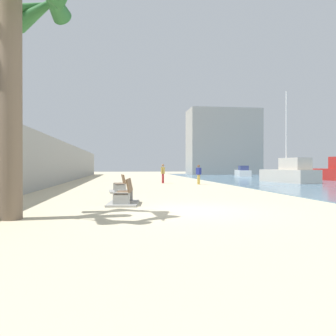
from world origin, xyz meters
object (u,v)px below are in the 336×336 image
(boat_far_left, at_px, (335,172))
(bench_far, at_px, (120,188))
(person_standing, at_px, (199,173))
(bench_near, at_px, (124,198))
(boat_nearest, at_px, (290,173))
(boat_outer, at_px, (243,172))
(palm_tree, at_px, (10,26))
(person_walking, at_px, (163,172))

(boat_far_left, bearing_deg, bench_far, -138.50)
(person_standing, relative_size, boat_far_left, 0.24)
(person_standing, bearing_deg, bench_far, -130.51)
(bench_near, bearing_deg, bench_far, 91.95)
(bench_far, xyz_separation_m, boat_far_left, (31.83, 28.16, 0.39))
(person_standing, bearing_deg, boat_nearest, 9.02)
(boat_outer, height_order, boat_far_left, boat_far_left)
(boat_nearest, bearing_deg, bench_near, -134.04)
(bench_near, distance_m, boat_outer, 37.78)
(palm_tree, height_order, person_standing, palm_tree)
(person_walking, distance_m, boat_outer, 22.77)
(palm_tree, relative_size, boat_nearest, 0.90)
(palm_tree, relative_size, boat_outer, 0.98)
(person_walking, xyz_separation_m, boat_outer, (13.59, 18.27, -0.35))
(palm_tree, distance_m, bench_far, 11.13)
(palm_tree, relative_size, bench_near, 3.25)
(person_walking, relative_size, boat_outer, 0.22)
(person_standing, bearing_deg, boat_far_left, 39.24)
(bench_far, relative_size, boat_far_left, 0.34)
(bench_near, relative_size, boat_outer, 0.30)
(palm_tree, height_order, person_walking, palm_tree)
(bench_far, distance_m, boat_far_left, 42.50)
(bench_far, bearing_deg, person_standing, 49.49)
(palm_tree, relative_size, person_standing, 4.58)
(bench_near, distance_m, boat_far_left, 46.71)
(palm_tree, xyz_separation_m, boat_outer, (19.97, 37.09, -4.64))
(boat_outer, xyz_separation_m, boat_nearest, (-2.69, -19.08, 0.25))
(person_walking, bearing_deg, boat_outer, 53.35)
(palm_tree, bearing_deg, person_walking, 71.27)
(palm_tree, xyz_separation_m, bench_far, (2.85, 9.53, -5.00))
(bench_near, relative_size, person_walking, 1.35)
(bench_far, bearing_deg, boat_outer, 58.16)
(bench_near, height_order, boat_nearest, boat_nearest)
(bench_near, bearing_deg, person_standing, 66.19)
(palm_tree, relative_size, bench_far, 3.29)
(person_walking, bearing_deg, person_standing, -39.37)
(boat_nearest, relative_size, boat_far_left, 1.23)
(person_standing, bearing_deg, palm_tree, -118.27)
(bench_near, xyz_separation_m, boat_outer, (16.91, 33.78, 0.36))
(person_standing, bearing_deg, boat_outer, 61.67)
(bench_far, bearing_deg, palm_tree, -106.68)
(bench_far, xyz_separation_m, person_standing, (6.12, 7.16, 0.66))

